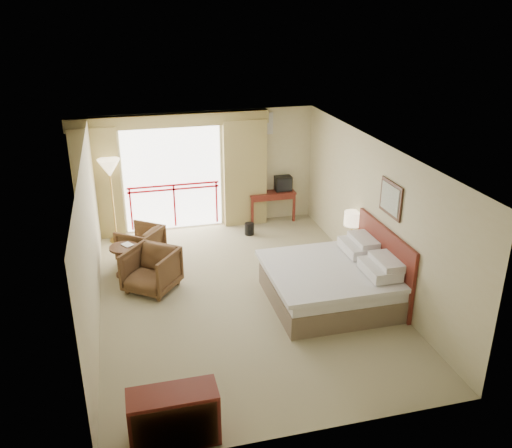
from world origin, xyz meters
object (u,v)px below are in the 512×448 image
object	(u,v)px
table_lamp	(353,219)
armchair_far	(142,259)
desk	(270,197)
tv	(283,183)
side_table	(125,256)
bed	(332,282)
nightstand	(351,254)
wastebasket	(249,229)
armchair_near	(153,289)
floor_lamp	(110,171)
dresser	(174,417)

from	to	relation	value
table_lamp	armchair_far	distance (m)	4.38
desk	tv	world-z (taller)	tv
tv	side_table	xyz separation A→B (m)	(-3.80, -2.07, -0.49)
bed	nightstand	distance (m)	1.50
bed	side_table	world-z (taller)	bed
nightstand	wastebasket	distance (m)	2.60
desk	nightstand	bearing A→B (deg)	-70.61
armchair_far	armchair_near	distance (m)	1.34
tv	floor_lamp	xyz separation A→B (m)	(-3.96, -0.35, 0.70)
bed	table_lamp	size ratio (longest dim) A/B	3.62
bed	nightstand	bearing A→B (deg)	53.53
armchair_near	dresser	xyz separation A→B (m)	(-0.02, -3.84, 0.36)
bed	armchair_far	size ratio (longest dim) A/B	2.70
wastebasket	armchair_near	distance (m)	3.10
nightstand	floor_lamp	world-z (taller)	floor_lamp
bed	side_table	distance (m)	3.99
floor_lamp	armchair_near	bearing A→B (deg)	-75.95
desk	tv	bearing A→B (deg)	-8.37
side_table	floor_lamp	xyz separation A→B (m)	(-0.15, 1.71, 1.20)
armchair_near	floor_lamp	distance (m)	2.96
table_lamp	dresser	xyz separation A→B (m)	(-3.96, -3.88, -0.64)
wastebasket	nightstand	bearing A→B (deg)	-51.86
bed	side_table	size ratio (longest dim) A/B	3.51
wastebasket	armchair_far	distance (m)	2.56
bed	floor_lamp	size ratio (longest dim) A/B	1.14
desk	dresser	bearing A→B (deg)	-112.78
armchair_near	desk	bearing A→B (deg)	79.61
nightstand	floor_lamp	xyz separation A→B (m)	(-4.55, 2.43, 1.34)
bed	tv	world-z (taller)	tv
bed	armchair_far	distance (m)	4.09
side_table	dresser	distance (m)	4.56
side_table	floor_lamp	distance (m)	2.10
armchair_far	armchair_near	size ratio (longest dim) A/B	0.90
wastebasket	dresser	world-z (taller)	dresser
bed	wastebasket	bearing A→B (deg)	102.38
tv	armchair_near	distance (m)	4.44
tv	armchair_near	size ratio (longest dim) A/B	0.45
nightstand	floor_lamp	size ratio (longest dim) A/B	0.29
desk	bed	bearing A→B (deg)	-88.03
side_table	floor_lamp	size ratio (longest dim) A/B	0.32
floor_lamp	side_table	bearing A→B (deg)	-84.88
wastebasket	dresser	distance (m)	6.33
nightstand	desk	bearing A→B (deg)	112.14
bed	floor_lamp	distance (m)	5.30
nightstand	side_table	distance (m)	4.45
wastebasket	floor_lamp	distance (m)	3.32
table_lamp	dresser	distance (m)	5.58
table_lamp	tv	xyz separation A→B (m)	(-0.59, 2.73, -0.09)
table_lamp	dresser	bearing A→B (deg)	-135.62
nightstand	tv	world-z (taller)	tv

